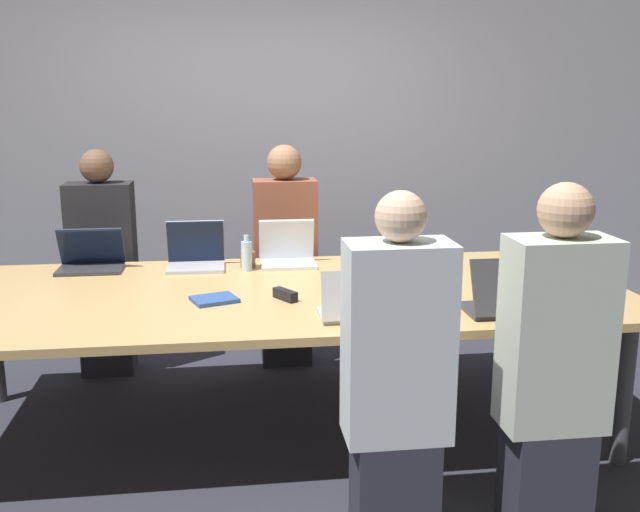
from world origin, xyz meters
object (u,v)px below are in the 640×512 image
person_far_center (285,259)px  laptop_near_right (504,298)px  person_far_left (104,267)px  bottle_far_center (247,255)px  person_near_midright (397,380)px  laptop_far_midleft (196,254)px  person_near_right (553,368)px  laptop_far_center (287,252)px  stapler (285,295)px  laptop_near_midright (356,305)px  cup_near_right (551,301)px  laptop_far_left (91,258)px  cup_far_center (248,260)px

person_far_center → laptop_near_right: size_ratio=4.28×
person_far_left → bottle_far_center: person_far_left is taller
person_near_midright → laptop_near_right: 0.79m
laptop_far_midleft → person_near_right: (1.44, -1.58, -0.15)m
laptop_far_center → stapler: (-0.07, -0.75, -0.05)m
bottle_far_center → stapler: 0.64m
laptop_far_center → person_far_center: (0.02, 0.41, -0.14)m
laptop_far_center → laptop_near_midright: bearing=-79.3°
laptop_far_midleft → laptop_near_right: laptop_far_midleft is taller
person_near_midright → laptop_near_right: person_near_midright is taller
laptop_near_right → stapler: (-0.96, 0.36, -0.05)m
laptop_near_midright → cup_near_right: bearing=-177.8°
person_near_right → laptop_far_midleft: bearing=-47.6°
person_far_center → laptop_near_right: person_far_center is taller
person_far_center → laptop_far_left: bearing=-160.4°
laptop_far_left → person_far_left: size_ratio=0.26×
cup_far_center → stapler: (0.16, -0.69, -0.02)m
bottle_far_center → laptop_near_right: 1.50m
laptop_near_midright → person_near_midright: bearing=98.3°
person_near_midright → laptop_far_left: 2.13m
laptop_near_right → stapler: bearing=-20.7°
cup_far_center → laptop_near_right: bearing=-43.1°
laptop_near_right → person_far_center: bearing=-60.2°
laptop_far_midleft → laptop_near_right: size_ratio=0.98×
laptop_far_center → cup_far_center: size_ratio=3.46×
laptop_far_center → person_near_right: size_ratio=0.23×
person_far_center → cup_far_center: 0.54m
person_near_midright → person_far_left: bearing=-54.8°
person_far_left → laptop_far_center: 1.20m
laptop_far_left → person_near_right: 2.59m
laptop_far_left → person_near_right: bearing=-38.1°
person_far_center → stapler: bearing=-94.7°
laptop_far_midleft → cup_near_right: 1.97m
stapler → person_near_right: bearing=-72.1°
laptop_near_midright → cup_far_center: size_ratio=3.38×
person_far_center → bottle_far_center: (-0.26, -0.54, 0.15)m
laptop_far_left → laptop_near_right: size_ratio=1.08×
cup_far_center → laptop_far_center: bearing=14.0°
laptop_far_left → cup_far_center: bearing=-4.0°
laptop_far_left → person_far_left: bearing=90.0°
laptop_far_center → laptop_far_midleft: laptop_far_midleft is taller
person_near_right → stapler: size_ratio=9.44×
laptop_far_center → laptop_near_right: laptop_near_right is taller
person_far_left → person_near_right: size_ratio=1.00×
laptop_far_left → person_far_center: bearing=19.6°
person_far_center → laptop_far_midleft: bearing=-142.6°
laptop_far_left → bottle_far_center: (0.88, -0.13, 0.02)m
laptop_near_midright → laptop_far_midleft: bearing=-55.8°
cup_near_right → person_far_left: bearing=147.1°
laptop_far_midleft → laptop_near_right: bearing=-37.7°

